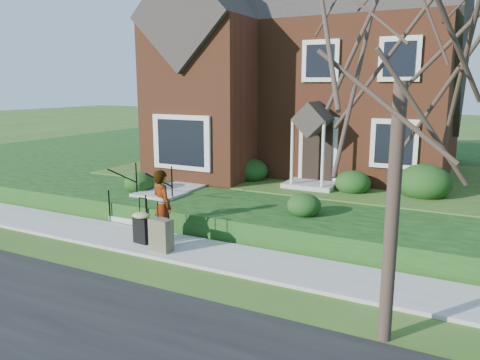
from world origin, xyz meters
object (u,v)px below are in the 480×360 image
Objects in this scene: suitcase_black at (142,226)px; suitcase_olive at (161,235)px; tree_verge at (403,53)px; woman at (162,206)px; front_steps at (150,203)px.

suitcase_olive is at bearing -10.77° from suitcase_black.
tree_verge is at bearing -8.54° from suitcase_black.
tree_verge reaches higher than woman.
suitcase_black is at bearing 63.67° from woman.
front_steps is 2.42m from suitcase_black.
suitcase_black is (1.34, -2.02, 0.04)m from front_steps.
suitcase_olive is at bearing 147.62° from woman.
woman is 0.68m from suitcase_black.
tree_verge is (6.06, -1.66, 3.77)m from suitcase_black.
front_steps is 1.76× the size of suitcase_olive.
woman is (1.72, -1.70, 0.50)m from front_steps.
front_steps is at bearing 153.54° from tree_verge.
suitcase_black is 0.18× the size of tree_verge.
suitcase_olive is at bearing 164.97° from tree_verge.
tree_verge is at bearing -9.91° from suitcase_olive.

